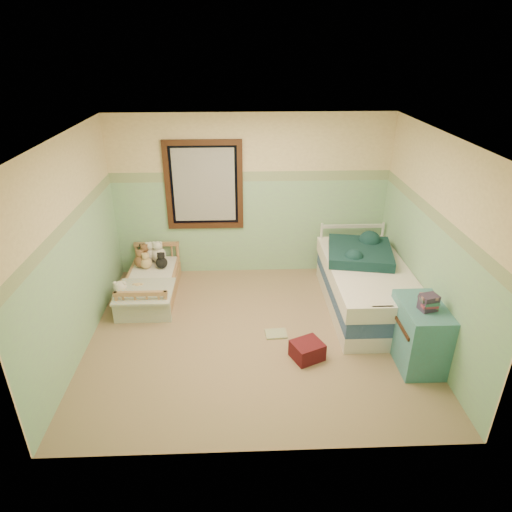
{
  "coord_description": "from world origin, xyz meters",
  "views": [
    {
      "loc": [
        -0.18,
        -4.68,
        3.41
      ],
      "look_at": [
        0.02,
        0.35,
        0.95
      ],
      "focal_mm": 31.14,
      "sensor_mm": 36.0,
      "label": 1
    }
  ],
  "objects_px": {
    "plush_floor_tan": "(140,297)",
    "floor_book": "(276,334)",
    "twin_bed_frame": "(364,301)",
    "toddler_bed_frame": "(152,289)",
    "plush_floor_cream": "(122,299)",
    "dresser": "(419,334)",
    "red_pillow": "(307,350)"
  },
  "relations": [
    {
      "from": "plush_floor_tan",
      "to": "twin_bed_frame",
      "type": "bearing_deg",
      "value": -3.92
    },
    {
      "from": "plush_floor_tan",
      "to": "dresser",
      "type": "xyz_separation_m",
      "value": [
        3.47,
        -1.37,
        0.26
      ]
    },
    {
      "from": "dresser",
      "to": "floor_book",
      "type": "height_order",
      "value": "dresser"
    },
    {
      "from": "toddler_bed_frame",
      "to": "plush_floor_cream",
      "type": "bearing_deg",
      "value": -137.62
    },
    {
      "from": "dresser",
      "to": "twin_bed_frame",
      "type": "bearing_deg",
      "value": 104.65
    },
    {
      "from": "plush_floor_cream",
      "to": "twin_bed_frame",
      "type": "xyz_separation_m",
      "value": [
        3.4,
        -0.16,
        -0.03
      ]
    },
    {
      "from": "plush_floor_cream",
      "to": "dresser",
      "type": "xyz_separation_m",
      "value": [
        3.7,
        -1.32,
        0.24
      ]
    },
    {
      "from": "dresser",
      "to": "red_pillow",
      "type": "relative_size",
      "value": 2.22
    },
    {
      "from": "plush_floor_cream",
      "to": "twin_bed_frame",
      "type": "relative_size",
      "value": 0.14
    },
    {
      "from": "red_pillow",
      "to": "floor_book",
      "type": "distance_m",
      "value": 0.58
    },
    {
      "from": "dresser",
      "to": "red_pillow",
      "type": "distance_m",
      "value": 1.29
    },
    {
      "from": "toddler_bed_frame",
      "to": "plush_floor_tan",
      "type": "xyz_separation_m",
      "value": [
        -0.12,
        -0.27,
        0.03
      ]
    },
    {
      "from": "toddler_bed_frame",
      "to": "twin_bed_frame",
      "type": "relative_size",
      "value": 0.7
    },
    {
      "from": "twin_bed_frame",
      "to": "floor_book",
      "type": "distance_m",
      "value": 1.41
    },
    {
      "from": "plush_floor_cream",
      "to": "red_pillow",
      "type": "relative_size",
      "value": 0.82
    },
    {
      "from": "toddler_bed_frame",
      "to": "floor_book",
      "type": "distance_m",
      "value": 2.06
    },
    {
      "from": "dresser",
      "to": "red_pillow",
      "type": "bearing_deg",
      "value": 175.25
    },
    {
      "from": "red_pillow",
      "to": "plush_floor_tan",
      "type": "bearing_deg",
      "value": 150.15
    },
    {
      "from": "toddler_bed_frame",
      "to": "plush_floor_tan",
      "type": "bearing_deg",
      "value": -114.69
    },
    {
      "from": "plush_floor_cream",
      "to": "floor_book",
      "type": "relative_size",
      "value": 1.03
    },
    {
      "from": "toddler_bed_frame",
      "to": "red_pillow",
      "type": "distance_m",
      "value": 2.59
    },
    {
      "from": "plush_floor_tan",
      "to": "floor_book",
      "type": "distance_m",
      "value": 2.05
    },
    {
      "from": "plush_floor_tan",
      "to": "red_pillow",
      "type": "bearing_deg",
      "value": -29.85
    },
    {
      "from": "plush_floor_tan",
      "to": "floor_book",
      "type": "height_order",
      "value": "plush_floor_tan"
    },
    {
      "from": "toddler_bed_frame",
      "to": "plush_floor_tan",
      "type": "distance_m",
      "value": 0.3
    },
    {
      "from": "plush_floor_tan",
      "to": "dresser",
      "type": "height_order",
      "value": "dresser"
    },
    {
      "from": "plush_floor_cream",
      "to": "plush_floor_tan",
      "type": "distance_m",
      "value": 0.24
    },
    {
      "from": "dresser",
      "to": "toddler_bed_frame",
      "type": "bearing_deg",
      "value": 153.87
    },
    {
      "from": "dresser",
      "to": "red_pillow",
      "type": "height_order",
      "value": "dresser"
    },
    {
      "from": "toddler_bed_frame",
      "to": "floor_book",
      "type": "bearing_deg",
      "value": -31.23
    },
    {
      "from": "dresser",
      "to": "plush_floor_tan",
      "type": "bearing_deg",
      "value": 158.4
    },
    {
      "from": "plush_floor_cream",
      "to": "dresser",
      "type": "relative_size",
      "value": 0.37
    }
  ]
}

